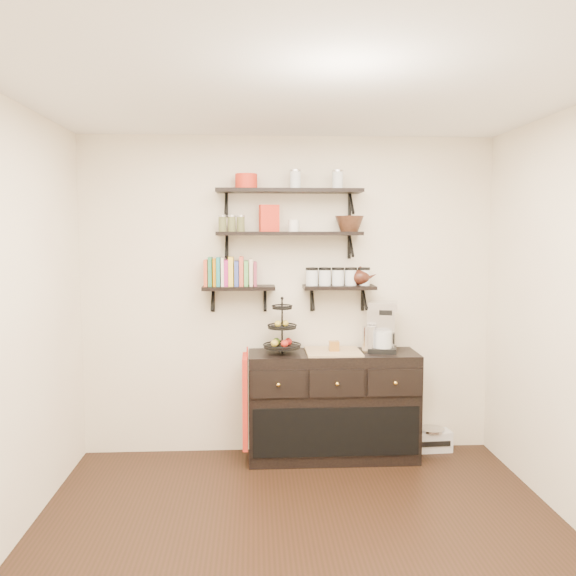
{
  "coord_description": "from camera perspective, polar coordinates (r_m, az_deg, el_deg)",
  "views": [
    {
      "loc": [
        -0.29,
        -3.43,
        1.91
      ],
      "look_at": [
        -0.04,
        1.15,
        1.47
      ],
      "focal_mm": 38.0,
      "sensor_mm": 36.0,
      "label": 1
    }
  ],
  "objects": [
    {
      "name": "red_pot",
      "position": [
        5.06,
        -3.93,
        9.93
      ],
      "size": [
        0.18,
        0.18,
        0.12
      ],
      "primitive_type": "cylinder",
      "color": "red",
      "rests_on": "shelf_top"
    },
    {
      "name": "shelf_low_right",
      "position": [
        5.14,
        4.79,
        0.0
      ],
      "size": [
        0.6,
        0.25,
        0.23
      ],
      "color": "black",
      "rests_on": "back_wall"
    },
    {
      "name": "shelf_low_left",
      "position": [
        5.09,
        -4.62,
        -0.05
      ],
      "size": [
        0.6,
        0.25,
        0.23
      ],
      "color": "black",
      "rests_on": "back_wall"
    },
    {
      "name": "apron",
      "position": [
        5.04,
        -4.03,
        -10.49
      ],
      "size": [
        0.04,
        0.32,
        0.74
      ],
      "primitive_type": "cube",
      "color": "#A91D12",
      "rests_on": "sideboard"
    },
    {
      "name": "teapot",
      "position": [
        5.15,
        6.78,
        1.14
      ],
      "size": [
        0.24,
        0.2,
        0.16
      ],
      "primitive_type": null,
      "rotation": [
        0.0,
        0.0,
        -0.21
      ],
      "color": "#391911",
      "rests_on": "shelf_low_right"
    },
    {
      "name": "cookbooks",
      "position": [
        5.08,
        -5.23,
        1.49
      ],
      "size": [
        0.43,
        0.15,
        0.26
      ],
      "color": "#CA4D2B",
      "rests_on": "shelf_low_left"
    },
    {
      "name": "thermal_carafe",
      "position": [
        5.1,
        7.57,
        -4.81
      ],
      "size": [
        0.11,
        0.11,
        0.22
      ],
      "primitive_type": "cylinder",
      "color": "silver",
      "rests_on": "sideboard"
    },
    {
      "name": "ceiling",
      "position": [
        3.53,
        1.73,
        18.35
      ],
      "size": [
        3.5,
        3.5,
        0.02
      ],
      "primitive_type": "cube",
      "color": "white",
      "rests_on": "back_wall"
    },
    {
      "name": "shelf_top",
      "position": [
        5.07,
        0.11,
        9.05
      ],
      "size": [
        1.2,
        0.27,
        0.23
      ],
      "color": "black",
      "rests_on": "back_wall"
    },
    {
      "name": "glass_canisters",
      "position": [
        5.12,
        4.69,
        0.97
      ],
      "size": [
        0.54,
        0.1,
        0.13
      ],
      "color": "silver",
      "rests_on": "shelf_low_right"
    },
    {
      "name": "floor",
      "position": [
        3.94,
        1.61,
        -23.6
      ],
      "size": [
        3.5,
        3.5,
        0.0
      ],
      "primitive_type": "plane",
      "color": "black",
      "rests_on": "ground"
    },
    {
      "name": "walnut_bowl",
      "position": [
        5.11,
        5.76,
        6.0
      ],
      "size": [
        0.24,
        0.24,
        0.13
      ],
      "primitive_type": null,
      "color": "black",
      "rests_on": "shelf_mid"
    },
    {
      "name": "ramekins",
      "position": [
        5.06,
        0.54,
        5.84
      ],
      "size": [
        0.09,
        0.09,
        0.1
      ],
      "primitive_type": "cylinder",
      "color": "white",
      "rests_on": "shelf_mid"
    },
    {
      "name": "shelf_mid",
      "position": [
        5.06,
        0.11,
        5.09
      ],
      "size": [
        1.2,
        0.27,
        0.23
      ],
      "color": "black",
      "rests_on": "back_wall"
    },
    {
      "name": "fruit_stand",
      "position": [
        5.03,
        -0.53,
        -4.39
      ],
      "size": [
        0.3,
        0.3,
        0.45
      ],
      "rotation": [
        0.0,
        0.0,
        -0.14
      ],
      "color": "black",
      "rests_on": "sideboard"
    },
    {
      "name": "recipe_box",
      "position": [
        5.05,
        -1.78,
        6.54
      ],
      "size": [
        0.17,
        0.1,
        0.22
      ],
      "primitive_type": "cube",
      "rotation": [
        0.0,
        0.0,
        0.26
      ],
      "color": "red",
      "rests_on": "shelf_mid"
    },
    {
      "name": "back_wall",
      "position": [
        5.22,
        0.03,
        -0.75
      ],
      "size": [
        3.5,
        0.02,
        2.7
      ],
      "primitive_type": "cube",
      "color": "white",
      "rests_on": "ground"
    },
    {
      "name": "candle",
      "position": [
        5.08,
        4.33,
        -5.43
      ],
      "size": [
        0.08,
        0.08,
        0.08
      ],
      "primitive_type": "cube",
      "color": "#976123",
      "rests_on": "sideboard"
    },
    {
      "name": "coffee_maker",
      "position": [
        5.15,
        8.79,
        -3.69
      ],
      "size": [
        0.27,
        0.27,
        0.42
      ],
      "rotation": [
        0.0,
        0.0,
        -0.25
      ],
      "color": "black",
      "rests_on": "sideboard"
    },
    {
      "name": "sideboard",
      "position": [
        5.2,
        4.21,
        -10.89
      ],
      "size": [
        1.4,
        0.5,
        0.92
      ],
      "color": "black",
      "rests_on": "floor"
    },
    {
      "name": "radio",
      "position": [
        5.59,
        13.26,
        -13.64
      ],
      "size": [
        0.34,
        0.23,
        0.2
      ],
      "rotation": [
        0.0,
        0.0,
        0.06
      ],
      "color": "silver",
      "rests_on": "floor"
    }
  ]
}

